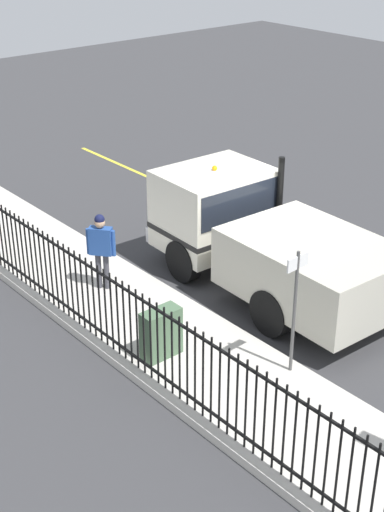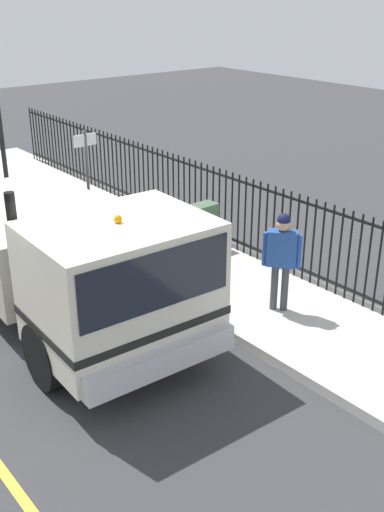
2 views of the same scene
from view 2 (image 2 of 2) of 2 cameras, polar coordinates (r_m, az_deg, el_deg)
The scene contains 7 objects.
ground_plane at distance 10.11m, azimuth -11.20°, elevation -7.14°, with size 51.40×51.40×0.00m, color #38383A.
sidewalk_slab at distance 11.62m, azimuth 2.36°, elevation -1.94°, with size 2.50×23.36×0.16m, color beige.
work_truck at distance 9.70m, azimuth -10.87°, elevation -0.20°, with size 2.63×5.98×2.62m.
worker_standing at distance 9.96m, azimuth 8.32°, elevation 0.37°, with size 0.47×0.51×1.70m.
iron_fence at distance 11.94m, azimuth 6.23°, elevation 3.27°, with size 0.04×19.90×1.59m.
utility_cabinet at distance 12.47m, azimuth 0.72°, elevation 2.69°, with size 0.74×0.35×0.94m, color #4C6B4C.
street_sign at distance 12.82m, azimuth -9.68°, elevation 7.60°, with size 0.50×0.06×2.34m.
Camera 2 is at (-3.83, -7.84, 5.10)m, focal length 43.11 mm.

